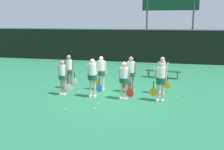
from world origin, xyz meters
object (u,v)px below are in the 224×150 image
scoreboard (170,4)px  player_6 (131,71)px  player_3 (161,78)px  tennis_ball_6 (184,96)px  bench_courtside (163,72)px  player_0 (63,75)px  tennis_ball_1 (50,96)px  player_4 (69,69)px  tennis_ball_5 (79,93)px  tennis_ball_8 (65,109)px  tennis_ball_7 (44,88)px  tennis_ball_3 (94,109)px  player_5 (101,71)px  tennis_ball_0 (98,104)px  player_2 (124,77)px  tennis_ball_4 (59,89)px  player_7 (162,72)px  tennis_ball_2 (162,88)px  player_1 (93,74)px

scoreboard → player_6: 10.66m
player_3 → tennis_ball_6: 1.68m
scoreboard → player_6: scoreboard is taller
bench_courtside → player_6: (-1.38, -3.52, 0.63)m
player_0 → tennis_ball_1: (-0.46, -0.41, -0.89)m
player_4 → tennis_ball_5: player_4 is taller
tennis_ball_1 → tennis_ball_5: 1.35m
player_6 → tennis_ball_8: bearing=-115.6°
bench_courtside → tennis_ball_7: (-5.70, -3.75, -0.35)m
bench_courtside → tennis_ball_3: 6.68m
player_5 → tennis_ball_0: size_ratio=24.77×
player_5 → player_6: player_6 is taller
scoreboard → player_2: (-1.68, -11.09, -3.59)m
tennis_ball_4 → tennis_ball_6: size_ratio=1.11×
player_2 → scoreboard: bearing=90.4°
player_7 → tennis_ball_6: size_ratio=27.04×
player_7 → player_5: bearing=-175.6°
scoreboard → player_5: 10.92m
tennis_ball_2 → tennis_ball_0: bearing=-127.4°
tennis_ball_3 → tennis_ball_7: size_ratio=0.97×
player_3 → tennis_ball_2: player_3 is taller
tennis_ball_0 → tennis_ball_5: (-1.33, 1.45, -0.00)m
player_5 → tennis_ball_7: player_5 is taller
tennis_ball_4 → tennis_ball_7: (-0.88, 0.15, -0.00)m
tennis_ball_1 → tennis_ball_2: tennis_ball_2 is taller
player_0 → tennis_ball_7: size_ratio=23.62×
bench_courtside → tennis_ball_0: 6.13m
player_4 → tennis_ball_3: (2.06, -2.71, -0.95)m
player_5 → player_3: bearing=-25.3°
tennis_ball_4 → tennis_ball_1: bearing=-86.7°
player_5 → tennis_ball_4: player_5 is taller
player_3 → tennis_ball_1: bearing=-175.5°
player_5 → tennis_ball_0: 2.44m
player_6 → tennis_ball_8: 3.77m
player_1 → tennis_ball_2: (2.93, 2.15, -1.01)m
player_6 → tennis_ball_8: player_6 is taller
bench_courtside → player_3: 4.66m
tennis_ball_6 → tennis_ball_7: size_ratio=0.95×
player_7 → tennis_ball_4: (-4.88, -0.42, -0.98)m
player_6 → tennis_ball_1: 3.82m
player_1 → tennis_ball_4: (-1.94, 0.76, -1.01)m
player_0 → player_2: (2.81, -0.06, 0.04)m
tennis_ball_1 → tennis_ball_0: bearing=-14.5°
bench_courtside → tennis_ball_2: size_ratio=31.11×
tennis_ball_4 → tennis_ball_6: (5.87, 0.20, -0.00)m
tennis_ball_2 → tennis_ball_3: 4.44m
player_7 → tennis_ball_1: 5.16m
bench_courtside → tennis_ball_4: size_ratio=29.31×
player_5 → tennis_ball_2: (2.87, 0.95, -0.94)m
player_3 → tennis_ball_4: bearing=171.2°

